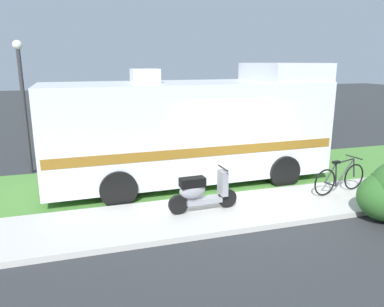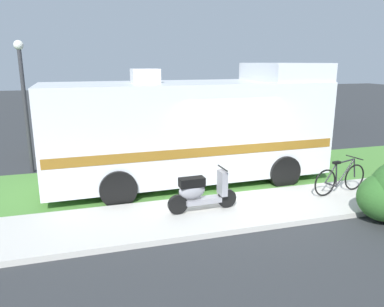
{
  "view_description": "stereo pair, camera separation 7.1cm",
  "coord_description": "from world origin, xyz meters",
  "px_view_note": "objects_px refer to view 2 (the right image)",
  "views": [
    {
      "loc": [
        -3.66,
        -8.41,
        3.4
      ],
      "look_at": [
        -0.99,
        0.3,
        1.1
      ],
      "focal_mm": 34.36,
      "sensor_mm": 36.0,
      "label": 1
    },
    {
      "loc": [
        -3.6,
        -8.43,
        3.4
      ],
      "look_at": [
        -0.99,
        0.3,
        1.1
      ],
      "focal_mm": 34.36,
      "sensor_mm": 36.0,
      "label": 2
    }
  ],
  "objects_px": {
    "pickup_truck_far": "(277,108)",
    "street_lamp_post": "(24,94)",
    "scooter": "(200,192)",
    "pickup_truck_near": "(124,125)",
    "bicycle": "(340,178)",
    "motorhome_rv": "(192,128)"
  },
  "relations": [
    {
      "from": "pickup_truck_far",
      "to": "street_lamp_post",
      "type": "distance_m",
      "value": 13.27
    },
    {
      "from": "pickup_truck_far",
      "to": "scooter",
      "type": "bearing_deg",
      "value": -126.64
    },
    {
      "from": "scooter",
      "to": "pickup_truck_near",
      "type": "height_order",
      "value": "pickup_truck_near"
    },
    {
      "from": "street_lamp_post",
      "to": "scooter",
      "type": "bearing_deg",
      "value": -49.33
    },
    {
      "from": "bicycle",
      "to": "pickup_truck_far",
      "type": "height_order",
      "value": "pickup_truck_far"
    },
    {
      "from": "motorhome_rv",
      "to": "street_lamp_post",
      "type": "height_order",
      "value": "street_lamp_post"
    },
    {
      "from": "bicycle",
      "to": "street_lamp_post",
      "type": "bearing_deg",
      "value": 149.49
    },
    {
      "from": "scooter",
      "to": "pickup_truck_far",
      "type": "relative_size",
      "value": 0.31
    },
    {
      "from": "bicycle",
      "to": "scooter",
      "type": "bearing_deg",
      "value": -178.58
    },
    {
      "from": "pickup_truck_far",
      "to": "motorhome_rv",
      "type": "bearing_deg",
      "value": -131.79
    },
    {
      "from": "scooter",
      "to": "street_lamp_post",
      "type": "distance_m",
      "value": 6.46
    },
    {
      "from": "motorhome_rv",
      "to": "street_lamp_post",
      "type": "distance_m",
      "value": 5.19
    },
    {
      "from": "scooter",
      "to": "pickup_truck_near",
      "type": "xyz_separation_m",
      "value": [
        -0.87,
        7.15,
        0.36
      ]
    },
    {
      "from": "pickup_truck_far",
      "to": "pickup_truck_near",
      "type": "bearing_deg",
      "value": -158.92
    },
    {
      "from": "motorhome_rv",
      "to": "scooter",
      "type": "xyz_separation_m",
      "value": [
        -0.51,
        -2.33,
        -1.01
      ]
    },
    {
      "from": "bicycle",
      "to": "pickup_truck_far",
      "type": "relative_size",
      "value": 0.32
    },
    {
      "from": "motorhome_rv",
      "to": "pickup_truck_far",
      "type": "bearing_deg",
      "value": 48.21
    },
    {
      "from": "bicycle",
      "to": "street_lamp_post",
      "type": "xyz_separation_m",
      "value": [
        -7.8,
        4.6,
        1.93
      ]
    },
    {
      "from": "pickup_truck_near",
      "to": "street_lamp_post",
      "type": "height_order",
      "value": "street_lamp_post"
    },
    {
      "from": "pickup_truck_far",
      "to": "street_lamp_post",
      "type": "xyz_separation_m",
      "value": [
        -11.84,
        -5.8,
        1.51
      ]
    },
    {
      "from": "pickup_truck_near",
      "to": "motorhome_rv",
      "type": "bearing_deg",
      "value": -74.03
    },
    {
      "from": "motorhome_rv",
      "to": "bicycle",
      "type": "relative_size",
      "value": 4.56
    }
  ]
}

